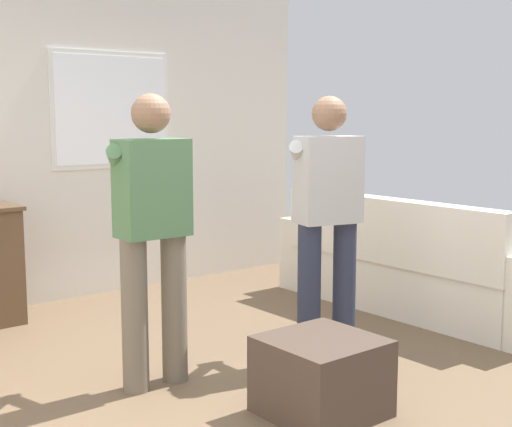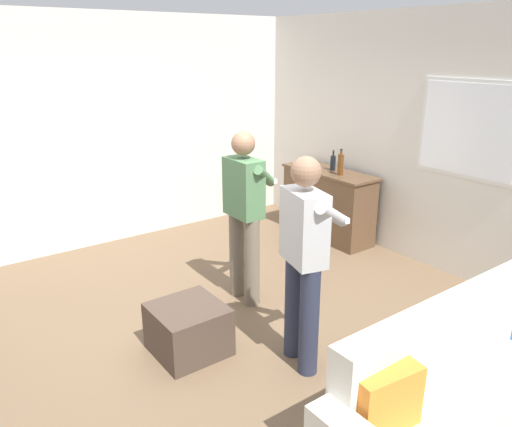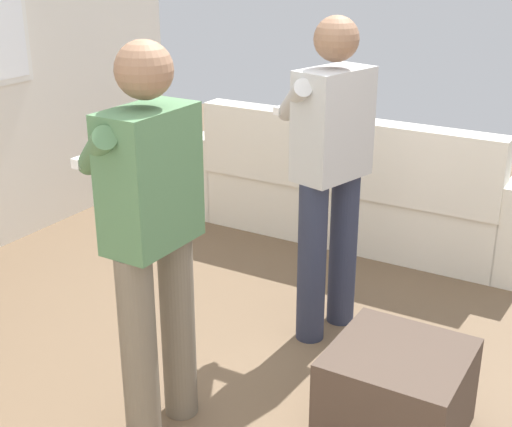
{
  "view_description": "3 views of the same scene",
  "coord_description": "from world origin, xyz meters",
  "px_view_note": "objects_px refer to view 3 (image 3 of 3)",
  "views": [
    {
      "loc": [
        -2.35,
        -3.04,
        1.56
      ],
      "look_at": [
        0.28,
        0.23,
        0.98
      ],
      "focal_mm": 50.0,
      "sensor_mm": 36.0,
      "label": 1
    },
    {
      "loc": [
        3.36,
        -2.14,
        2.41
      ],
      "look_at": [
        0.15,
        0.23,
        1.06
      ],
      "focal_mm": 35.0,
      "sensor_mm": 36.0,
      "label": 2
    },
    {
      "loc": [
        -2.35,
        -1.23,
        2.02
      ],
      "look_at": [
        0.15,
        0.22,
        0.9
      ],
      "focal_mm": 50.0,
      "sensor_mm": 36.0,
      "label": 3
    }
  ],
  "objects_px": {
    "couch": "(351,194)",
    "person_standing_right": "(330,166)",
    "ottoman": "(397,393)",
    "person_standing_left": "(151,230)"
  },
  "relations": [
    {
      "from": "ottoman",
      "to": "person_standing_right",
      "type": "height_order",
      "value": "person_standing_right"
    },
    {
      "from": "ottoman",
      "to": "person_standing_right",
      "type": "relative_size",
      "value": 0.33
    },
    {
      "from": "person_standing_right",
      "to": "couch",
      "type": "bearing_deg",
      "value": 17.08
    },
    {
      "from": "person_standing_left",
      "to": "person_standing_right",
      "type": "height_order",
      "value": "same"
    },
    {
      "from": "ottoman",
      "to": "person_standing_left",
      "type": "xyz_separation_m",
      "value": [
        -0.47,
        0.9,
        0.73
      ]
    },
    {
      "from": "couch",
      "to": "ottoman",
      "type": "bearing_deg",
      "value": -151.32
    },
    {
      "from": "couch",
      "to": "ottoman",
      "type": "xyz_separation_m",
      "value": [
        -1.86,
        -1.02,
        -0.14
      ]
    },
    {
      "from": "ottoman",
      "to": "couch",
      "type": "bearing_deg",
      "value": 28.68
    },
    {
      "from": "couch",
      "to": "person_standing_right",
      "type": "xyz_separation_m",
      "value": [
        -1.2,
        -0.37,
        0.59
      ]
    },
    {
      "from": "person_standing_left",
      "to": "person_standing_right",
      "type": "bearing_deg",
      "value": -12.6
    }
  ]
}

